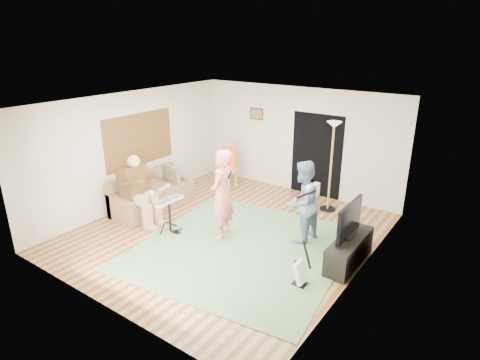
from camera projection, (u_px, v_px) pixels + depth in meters
name	position (u px, v px, depth m)	size (l,w,h in m)	color
floor	(227.00, 232.00, 8.37)	(6.00, 6.00, 0.00)	brown
walls	(227.00, 171.00, 7.91)	(5.50, 6.00, 2.70)	beige
ceiling	(226.00, 103.00, 7.45)	(6.00, 6.00, 0.00)	white
window_blinds	(139.00, 140.00, 9.49)	(2.05, 2.05, 0.00)	brown
doorway	(316.00, 155.00, 10.01)	(2.10, 2.10, 0.00)	black
picture_frame	(257.00, 114.00, 10.69)	(0.42, 0.03, 0.32)	#3F2314
area_rug	(242.00, 248.00, 7.76)	(3.73, 3.87, 0.02)	#4F7B4B
sofa	(150.00, 196.00, 9.52)	(0.83, 2.03, 0.82)	#8E6947
drummer	(141.00, 197.00, 8.68)	(0.97, 0.54, 1.50)	#583618
drum_kit	(170.00, 217.00, 8.31)	(0.41, 0.73, 0.75)	black
singer	(222.00, 195.00, 7.91)	(0.67, 0.44, 1.84)	#F46A6A
microphone	(230.00, 175.00, 7.64)	(0.06, 0.06, 0.24)	black
guitarist	(302.00, 202.00, 7.76)	(0.81, 0.63, 1.67)	slate
guitar_held	(313.00, 190.00, 7.55)	(0.12, 0.60, 0.26)	white
guitar_spare	(301.00, 273.00, 6.53)	(0.30, 0.27, 0.84)	black
torchiere_lamp	(332.00, 151.00, 8.97)	(0.38, 0.38, 2.10)	black
dining_chair	(227.00, 174.00, 10.73)	(0.52, 0.54, 1.08)	beige
tv_cabinet	(349.00, 251.00, 7.17)	(0.40, 1.40, 0.50)	black
television	(350.00, 220.00, 6.99)	(0.06, 0.99, 0.64)	black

